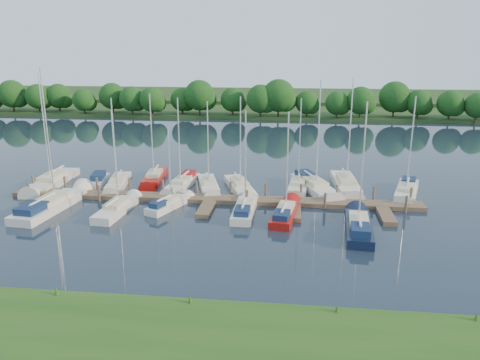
# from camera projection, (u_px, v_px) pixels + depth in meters

# --- Properties ---
(ground) EXTENTS (260.00, 260.00, 0.00)m
(ground) POSITION_uv_depth(u_px,v_px,m) (194.00, 232.00, 37.83)
(ground) COLOR #192532
(ground) RESTS_ON ground
(near_bank) EXTENTS (90.00, 10.00, 0.50)m
(near_bank) POSITION_uv_depth(u_px,v_px,m) (125.00, 354.00, 22.48)
(near_bank) COLOR #214D16
(near_bank) RESTS_ON ground
(dock) EXTENTS (40.00, 6.00, 0.40)m
(dock) POSITION_uv_depth(u_px,v_px,m) (210.00, 201.00, 44.75)
(dock) COLOR brown
(dock) RESTS_ON ground
(mooring_pilings) EXTENTS (38.24, 2.84, 2.00)m
(mooring_pilings) POSITION_uv_depth(u_px,v_px,m) (212.00, 194.00, 45.71)
(mooring_pilings) COLOR #473D33
(mooring_pilings) RESTS_ON ground
(far_shore) EXTENTS (180.00, 30.00, 0.60)m
(far_shore) POSITION_uv_depth(u_px,v_px,m) (261.00, 109.00, 109.36)
(far_shore) COLOR #233B17
(far_shore) RESTS_ON ground
(distant_hill) EXTENTS (220.00, 40.00, 1.40)m
(distant_hill) POSITION_uv_depth(u_px,v_px,m) (267.00, 96.00, 133.12)
(distant_hill) COLOR #2B4B20
(distant_hill) RESTS_ON ground
(treeline) EXTENTS (145.56, 10.17, 8.12)m
(treeline) POSITION_uv_depth(u_px,v_px,m) (242.00, 99.00, 95.87)
(treeline) COLOR #38281C
(treeline) RESTS_ON ground
(sailboat_n_0) EXTENTS (2.51, 9.59, 12.23)m
(sailboat_n_0) POSITION_uv_depth(u_px,v_px,m) (52.00, 183.00, 50.50)
(sailboat_n_0) COLOR silver
(sailboat_n_0) RESTS_ON ground
(motorboat) EXTENTS (2.31, 5.33, 1.49)m
(motorboat) POSITION_uv_depth(u_px,v_px,m) (98.00, 181.00, 50.89)
(motorboat) COLOR silver
(motorboat) RESTS_ON ground
(sailboat_n_2) EXTENTS (2.99, 7.77, 9.76)m
(sailboat_n_2) POSITION_uv_depth(u_px,v_px,m) (118.00, 184.00, 50.14)
(sailboat_n_2) COLOR silver
(sailboat_n_2) RESTS_ON ground
(sailboat_n_3) EXTENTS (2.50, 7.93, 10.03)m
(sailboat_n_3) POSITION_uv_depth(u_px,v_px,m) (154.00, 178.00, 52.16)
(sailboat_n_3) COLOR #9A120E
(sailboat_n_3) RESTS_ON ground
(sailboat_n_4) EXTENTS (2.55, 7.81, 9.87)m
(sailboat_n_4) POSITION_uv_depth(u_px,v_px,m) (182.00, 184.00, 49.81)
(sailboat_n_4) COLOR silver
(sailboat_n_4) RESTS_ON ground
(sailboat_n_5) EXTENTS (3.47, 7.54, 9.51)m
(sailboat_n_5) POSITION_uv_depth(u_px,v_px,m) (209.00, 186.00, 49.38)
(sailboat_n_5) COLOR silver
(sailboat_n_5) RESTS_ON ground
(sailboat_n_6) EXTENTS (4.03, 7.85, 10.12)m
(sailboat_n_6) POSITION_uv_depth(u_px,v_px,m) (240.00, 188.00, 48.74)
(sailboat_n_6) COLOR silver
(sailboat_n_6) RESTS_ON ground
(sailboat_n_7) EXTENTS (2.34, 7.78, 9.88)m
(sailboat_n_7) POSITION_uv_depth(u_px,v_px,m) (298.00, 187.00, 49.15)
(sailboat_n_7) COLOR silver
(sailboat_n_7) RESTS_ON ground
(sailboat_n_8) EXTENTS (4.89, 9.19, 11.80)m
(sailboat_n_8) POSITION_uv_depth(u_px,v_px,m) (314.00, 187.00, 48.81)
(sailboat_n_8) COLOR silver
(sailboat_n_8) RESTS_ON ground
(sailboat_n_9) EXTENTS (2.67, 9.44, 12.01)m
(sailboat_n_9) POSITION_uv_depth(u_px,v_px,m) (346.00, 186.00, 49.35)
(sailboat_n_9) COLOR silver
(sailboat_n_9) RESTS_ON ground
(sailboat_n_10) EXTENTS (3.82, 8.15, 10.27)m
(sailboat_n_10) POSITION_uv_depth(u_px,v_px,m) (406.00, 191.00, 47.36)
(sailboat_n_10) COLOR silver
(sailboat_n_10) RESTS_ON ground
(sailboat_s_0) EXTENTS (3.38, 10.54, 13.19)m
(sailboat_s_0) POSITION_uv_depth(u_px,v_px,m) (52.00, 205.00, 43.19)
(sailboat_s_0) COLOR silver
(sailboat_s_0) RESTS_ON ground
(sailboat_s_1) EXTENTS (2.21, 7.44, 9.62)m
(sailboat_s_1) POSITION_uv_depth(u_px,v_px,m) (117.00, 209.00, 42.23)
(sailboat_s_1) COLOR silver
(sailboat_s_1) RESTS_ON ground
(sailboat_s_2) EXTENTS (3.22, 6.00, 7.92)m
(sailboat_s_2) POSITION_uv_depth(u_px,v_px,m) (169.00, 205.00, 43.33)
(sailboat_s_2) COLOR silver
(sailboat_s_2) RESTS_ON ground
(sailboat_s_3) EXTENTS (1.85, 7.43, 9.59)m
(sailboat_s_3) POSITION_uv_depth(u_px,v_px,m) (245.00, 210.00, 42.00)
(sailboat_s_3) COLOR silver
(sailboat_s_3) RESTS_ON ground
(sailboat_s_4) EXTENTS (2.63, 7.55, 9.57)m
(sailboat_s_4) POSITION_uv_depth(u_px,v_px,m) (285.00, 214.00, 41.09)
(sailboat_s_4) COLOR #9A120E
(sailboat_s_4) RESTS_ON ground
(sailboat_s_5) EXTENTS (2.57, 8.51, 10.88)m
(sailboat_s_5) POSITION_uv_depth(u_px,v_px,m) (358.00, 228.00, 37.86)
(sailboat_s_5) COLOR black
(sailboat_s_5) RESTS_ON ground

